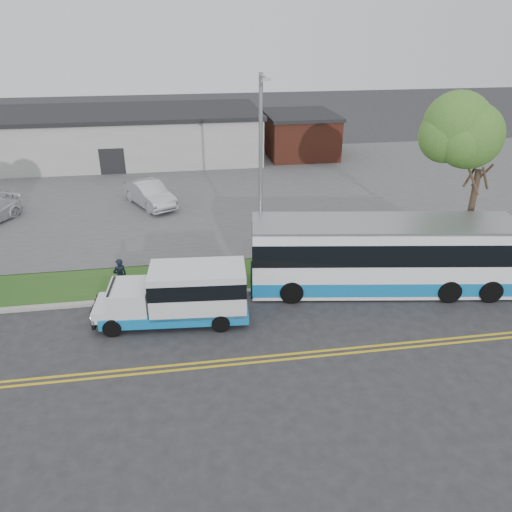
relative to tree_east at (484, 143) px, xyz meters
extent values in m
plane|color=#28282B|center=(-14.00, -3.00, -6.20)|extent=(140.00, 140.00, 0.00)
cube|color=gold|center=(-14.00, -6.85, -6.20)|extent=(70.00, 0.12, 0.01)
cube|color=gold|center=(-14.00, -7.15, -6.20)|extent=(70.00, 0.12, 0.01)
cube|color=#9E9B93|center=(-14.00, -1.90, -6.13)|extent=(80.00, 0.30, 0.15)
cube|color=#2B521B|center=(-14.00, -0.10, -6.15)|extent=(80.00, 3.30, 0.10)
cube|color=#4C4C4F|center=(-14.00, 14.00, -6.15)|extent=(80.00, 25.00, 0.10)
cube|color=#9E9E99|center=(-20.00, 24.00, -4.20)|extent=(25.00, 10.00, 4.00)
cube|color=black|center=(-20.00, 24.00, -2.03)|extent=(25.40, 10.40, 0.35)
cube|color=black|center=(-20.00, 19.05, -5.10)|extent=(2.00, 0.15, 2.20)
cube|color=brown|center=(-3.50, 23.00, -4.40)|extent=(6.00, 7.00, 3.60)
cube|color=black|center=(-3.50, 23.00, -2.45)|extent=(6.30, 7.30, 0.30)
cylinder|color=#34221C|center=(0.00, 0.00, -3.72)|extent=(0.32, 0.32, 4.76)
ellipsoid|color=#316623|center=(0.00, 0.00, 0.02)|extent=(5.20, 5.20, 4.42)
cylinder|color=gray|center=(-11.00, -0.20, -1.35)|extent=(0.18, 0.18, 9.50)
cylinder|color=gray|center=(-11.00, -0.90, 3.30)|extent=(0.12, 1.40, 0.12)
cube|color=gray|center=(-11.00, -1.55, 3.25)|extent=(0.35, 0.18, 0.12)
cube|color=#106FB3|center=(-15.20, -3.76, -5.71)|extent=(6.20, 2.51, 0.45)
cube|color=silver|center=(-14.22, -3.84, -4.69)|extent=(4.07, 2.34, 1.87)
cube|color=black|center=(-14.22, -3.84, -4.38)|extent=(4.09, 2.38, 0.67)
cube|color=silver|center=(-17.06, -3.62, -5.00)|extent=(1.75, 2.03, 1.07)
cube|color=black|center=(-17.73, -3.57, -4.82)|extent=(0.22, 1.70, 0.80)
cube|color=silver|center=(-18.04, -3.54, -5.45)|extent=(1.03, 1.89, 0.49)
cube|color=black|center=(-18.44, -3.51, -5.71)|extent=(0.27, 1.83, 0.45)
sphere|color=#FFD88C|center=(-18.54, -4.18, -5.49)|extent=(0.19, 0.19, 0.18)
sphere|color=#FFD88C|center=(-18.44, -2.84, -5.49)|extent=(0.19, 0.19, 0.18)
cylinder|color=black|center=(-17.76, -4.53, -5.83)|extent=(0.77, 0.31, 0.75)
cylinder|color=black|center=(-17.61, -2.61, -5.83)|extent=(0.77, 0.31, 0.75)
cylinder|color=black|center=(-13.41, -4.87, -5.83)|extent=(0.77, 0.31, 0.75)
cylinder|color=black|center=(-13.26, -2.95, -5.83)|extent=(0.77, 0.31, 0.75)
cube|color=white|center=(-5.63, -2.40, -4.51)|extent=(12.31, 4.47, 3.17)
cube|color=#106FB3|center=(-5.63, -2.40, -5.60)|extent=(12.34, 4.50, 0.66)
cube|color=black|center=(-5.63, -2.40, -3.91)|extent=(12.36, 4.52, 1.04)
cube|color=black|center=(-11.53, -1.52, -4.13)|extent=(0.48, 2.51, 1.75)
cube|color=black|center=(-11.60, -1.51, -5.71)|extent=(0.53, 2.73, 0.55)
cube|color=gray|center=(-5.63, -2.40, -2.90)|extent=(12.31, 4.47, 0.13)
cylinder|color=black|center=(-10.04, -3.05, -5.68)|extent=(1.09, 0.50, 1.05)
cylinder|color=black|center=(-9.66, -0.50, -5.68)|extent=(1.09, 0.50, 1.05)
cylinder|color=black|center=(-3.00, -4.10, -5.68)|extent=(1.09, 0.50, 1.05)
cylinder|color=black|center=(-2.62, -1.54, -5.68)|extent=(1.09, 0.50, 1.05)
cylinder|color=black|center=(-1.16, -4.37, -5.68)|extent=(1.09, 0.50, 1.05)
cylinder|color=black|center=(-0.78, -1.81, -5.68)|extent=(1.09, 0.50, 1.05)
imported|color=black|center=(-17.67, -1.10, -5.25)|extent=(0.74, 0.65, 1.71)
imported|color=#B1B4B9|center=(-16.77, 10.80, -5.28)|extent=(3.90, 5.26, 1.65)
sphere|color=white|center=(-17.97, -1.35, -5.94)|extent=(0.32, 0.32, 0.32)
sphere|color=white|center=(-17.37, -0.85, -5.94)|extent=(0.32, 0.32, 0.32)
camera|label=1|loc=(-14.65, -22.09, 5.44)|focal=35.00mm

